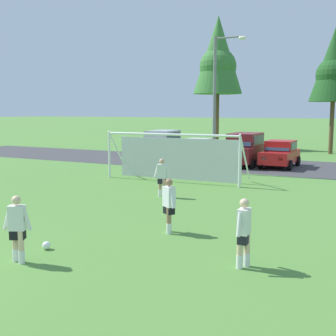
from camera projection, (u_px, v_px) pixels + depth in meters
The scene contains 15 objects.
ground_plane at pixel (174, 181), 22.70m from camera, with size 400.00×400.00×0.00m, color #518438.
parking_lot_strip at pixel (230, 164), 30.20m from camera, with size 52.00×8.40×0.01m, color #3D3D3F.
soccer_ball at pixel (46, 245), 11.50m from camera, with size 0.22×0.22×0.22m.
soccer_goal at pixel (176, 156), 22.95m from camera, with size 7.48×2.19×2.57m.
player_striker_near at pixel (162, 178), 18.41m from camera, with size 0.75×0.35×1.64m.
player_midfield_center at pixel (17, 229), 10.43m from camera, with size 0.73×0.38×1.64m.
player_defender_far at pixel (244, 233), 10.09m from camera, with size 0.26×0.73×1.64m.
player_winger_left at pixel (169, 206), 13.00m from camera, with size 0.62×0.53×1.64m.
parked_car_slot_far_left at pixel (162, 144), 32.97m from camera, with size 2.39×4.73×2.16m.
parked_car_slot_left at pixel (195, 151), 30.15m from camera, with size 2.23×4.30×1.72m.
parked_car_slot_center_left at pixel (245, 149), 29.08m from camera, with size 2.21×4.64×2.16m.
parked_car_slot_center at pixel (280, 154), 28.26m from camera, with size 2.06×4.21×1.72m.
tree_left_edge at pixel (218, 58), 41.85m from camera, with size 4.73×4.73×12.63m.
tree_mid_left at pixel (334, 67), 36.25m from camera, with size 3.97×3.97×10.58m.
street_lamp at pixel (217, 104), 25.13m from camera, with size 2.00×0.32×7.80m.
Camera 1 is at (10.07, -5.03, 3.63)m, focal length 46.72 mm.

